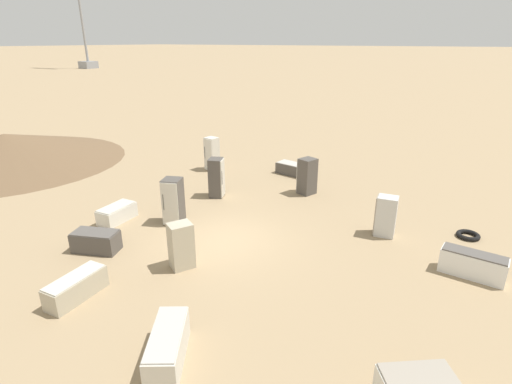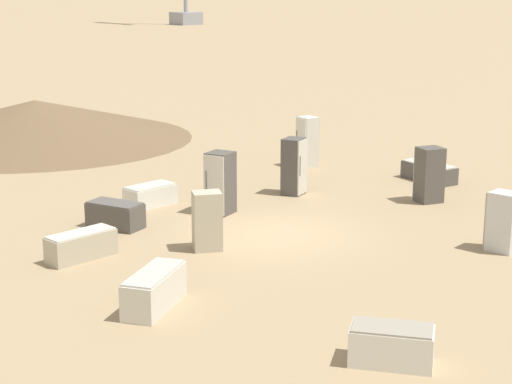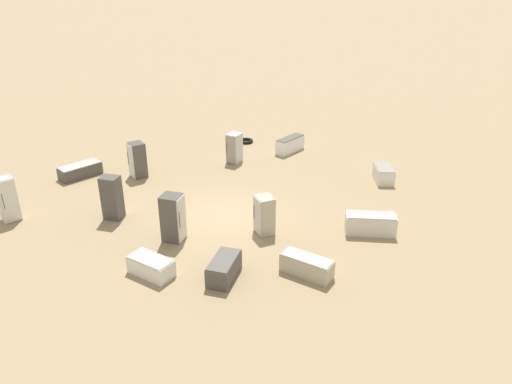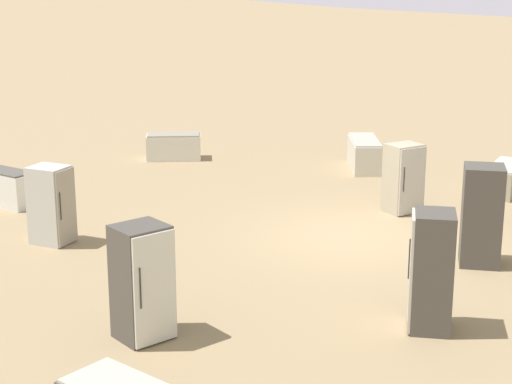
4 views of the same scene
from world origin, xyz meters
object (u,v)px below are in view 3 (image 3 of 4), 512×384
object	(u,v)px
discarded_fridge_8	(80,171)
discarded_fridge_7	(7,199)
scrap_tire	(246,141)
discarded_fridge_2	(384,173)
discarded_fridge_9	(137,160)
discarded_fridge_3	(307,266)
discarded_fridge_0	(112,197)
discarded_fridge_12	(290,144)
discarded_fridge_5	(173,218)
discarded_fridge_10	(371,224)
discarded_fridge_4	(151,266)
discarded_fridge_6	(264,215)
discarded_fridge_11	(224,268)
discarded_fridge_1	(234,148)

from	to	relation	value
discarded_fridge_8	discarded_fridge_7	bearing A→B (deg)	117.61
scrap_tire	discarded_fridge_7	bearing A→B (deg)	173.28
discarded_fridge_2	discarded_fridge_9	bearing A→B (deg)	179.38
discarded_fridge_7	discarded_fridge_3	bearing A→B (deg)	120.32
discarded_fridge_0	discarded_fridge_7	xyz separation A→B (m)	(-2.64, 3.05, 0.01)
discarded_fridge_12	discarded_fridge_2	bearing A→B (deg)	177.91
discarded_fridge_8	discarded_fridge_5	bearing A→B (deg)	177.68
discarded_fridge_10	discarded_fridge_9	bearing A→B (deg)	66.85
discarded_fridge_4	discarded_fridge_5	bearing A→B (deg)	-157.48
discarded_fridge_4	discarded_fridge_6	distance (m)	4.66
discarded_fridge_12	scrap_tire	size ratio (longest dim) A/B	2.26
discarded_fridge_6	discarded_fridge_9	xyz separation A→B (m)	(0.55, 7.90, 0.09)
discarded_fridge_10	discarded_fridge_11	size ratio (longest dim) A/B	1.15
discarded_fridge_1	discarded_fridge_2	size ratio (longest dim) A/B	0.92
scrap_tire	discarded_fridge_1	bearing A→B (deg)	-151.80
discarded_fridge_7	discarded_fridge_12	bearing A→B (deg)	172.53
discarded_fridge_2	discarded_fridge_6	world-z (taller)	discarded_fridge_6
discarded_fridge_3	discarded_fridge_10	distance (m)	3.79
discarded_fridge_1	discarded_fridge_8	world-z (taller)	discarded_fridge_1
discarded_fridge_0	discarded_fridge_9	distance (m)	4.13
discarded_fridge_0	discarded_fridge_6	xyz separation A→B (m)	(2.75, -5.42, -0.14)
discarded_fridge_7	discarded_fridge_9	distance (m)	5.96
discarded_fridge_2	discarded_fridge_5	xyz separation A→B (m)	(-9.73, 3.69, 0.54)
discarded_fridge_11	scrap_tire	world-z (taller)	discarded_fridge_11
discarded_fridge_5	discarded_fridge_9	xyz separation A→B (m)	(2.99, 5.61, -0.06)
discarded_fridge_4	discarded_fridge_0	bearing A→B (deg)	-117.58
scrap_tire	discarded_fridge_2	bearing A→B (deg)	-90.88
discarded_fridge_9	discarded_fridge_12	bearing A→B (deg)	-99.46
discarded_fridge_7	discarded_fridge_8	distance (m)	4.55
discarded_fridge_5	discarded_fridge_11	distance (m)	3.18
discarded_fridge_9	discarded_fridge_1	bearing A→B (deg)	-101.43
discarded_fridge_3	discarded_fridge_0	bearing A→B (deg)	-85.79
discarded_fridge_3	scrap_tire	size ratio (longest dim) A/B	2.19
discarded_fridge_4	discarded_fridge_12	size ratio (longest dim) A/B	0.86
discarded_fridge_10	discarded_fridge_4	bearing A→B (deg)	114.77
discarded_fridge_3	discarded_fridge_11	bearing A→B (deg)	-53.80
discarded_fridge_0	discarded_fridge_2	size ratio (longest dim) A/B	1.10
discarded_fridge_6	discarded_fridge_10	xyz separation A→B (m)	(2.42, -3.16, -0.35)
discarded_fridge_1	discarded_fridge_3	distance (m)	10.32
discarded_fridge_10	discarded_fridge_1	bearing A→B (deg)	42.15
discarded_fridge_8	discarded_fridge_10	xyz separation A→B (m)	(3.59, -13.20, 0.09)
discarded_fridge_8	discarded_fridge_9	distance (m)	2.80
discarded_fridge_4	discarded_fridge_12	xyz separation A→B (m)	(12.22, 2.96, 0.08)
discarded_fridge_3	discarded_fridge_8	xyz separation A→B (m)	(0.19, 12.82, -0.04)
discarded_fridge_3	discarded_fridge_4	world-z (taller)	discarded_fridge_3
discarded_fridge_11	scrap_tire	bearing A→B (deg)	104.37
discarded_fridge_5	discarded_fridge_6	distance (m)	3.35
discarded_fridge_0	discarded_fridge_8	distance (m)	4.93
discarded_fridge_5	discarded_fridge_9	world-z (taller)	discarded_fridge_5
discarded_fridge_4	discarded_fridge_12	world-z (taller)	discarded_fridge_12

